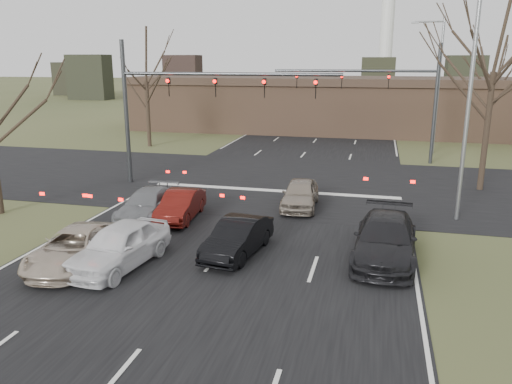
% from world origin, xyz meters
% --- Properties ---
extents(ground, '(360.00, 360.00, 0.00)m').
position_xyz_m(ground, '(0.00, 0.00, 0.00)').
color(ground, '#3D4525').
rests_on(ground, ground).
extents(road_main, '(14.00, 300.00, 0.02)m').
position_xyz_m(road_main, '(0.00, 60.00, 0.01)').
color(road_main, black).
rests_on(road_main, ground).
extents(road_cross, '(200.00, 14.00, 0.02)m').
position_xyz_m(road_cross, '(0.00, 15.00, 0.01)').
color(road_cross, black).
rests_on(road_cross, ground).
extents(building, '(42.40, 10.40, 5.30)m').
position_xyz_m(building, '(2.00, 38.00, 2.67)').
color(building, brown).
rests_on(building, ground).
extents(mast_arm_near, '(12.12, 0.24, 8.00)m').
position_xyz_m(mast_arm_near, '(-5.23, 13.00, 5.07)').
color(mast_arm_near, '#383A3D').
rests_on(mast_arm_near, ground).
extents(mast_arm_far, '(11.12, 0.24, 8.00)m').
position_xyz_m(mast_arm_far, '(6.18, 23.00, 5.02)').
color(mast_arm_far, '#383A3D').
rests_on(mast_arm_far, ground).
extents(streetlight_right_near, '(2.34, 0.25, 10.00)m').
position_xyz_m(streetlight_right_near, '(8.82, 10.00, 5.59)').
color(streetlight_right_near, gray).
rests_on(streetlight_right_near, ground).
extents(streetlight_right_far, '(2.34, 0.25, 10.00)m').
position_xyz_m(streetlight_right_far, '(9.32, 27.00, 5.59)').
color(streetlight_right_far, gray).
rests_on(streetlight_right_far, ground).
extents(tree_right_near, '(6.90, 6.90, 11.50)m').
position_xyz_m(tree_right_near, '(11.00, 16.00, 8.90)').
color(tree_right_near, black).
rests_on(tree_right_near, ground).
extents(tree_left_far, '(5.70, 5.70, 9.50)m').
position_xyz_m(tree_left_far, '(-13.00, 25.00, 7.34)').
color(tree_left_far, black).
rests_on(tree_left_far, ground).
extents(tree_right_far, '(5.40, 5.40, 9.00)m').
position_xyz_m(tree_right_far, '(15.00, 35.00, 6.96)').
color(tree_right_far, black).
rests_on(tree_right_far, ground).
extents(car_silver_suv, '(2.54, 4.74, 1.27)m').
position_xyz_m(car_silver_suv, '(-4.55, 1.44, 0.63)').
color(car_silver_suv, '#C1B19C').
rests_on(car_silver_suv, ground).
extents(car_white_sedan, '(2.35, 4.67, 1.52)m').
position_xyz_m(car_white_sedan, '(-3.00, 1.69, 0.76)').
color(car_white_sedan, white).
rests_on(car_white_sedan, ground).
extents(car_black_hatch, '(1.91, 4.12, 1.31)m').
position_xyz_m(car_black_hatch, '(0.63, 3.72, 0.65)').
color(car_black_hatch, black).
rests_on(car_black_hatch, ground).
extents(car_charcoal_sedan, '(2.39, 5.32, 1.51)m').
position_xyz_m(car_charcoal_sedan, '(5.84, 4.52, 0.76)').
color(car_charcoal_sedan, black).
rests_on(car_charcoal_sedan, ground).
extents(car_grey_ahead, '(1.97, 4.47, 1.28)m').
position_xyz_m(car_grey_ahead, '(-4.50, 6.94, 0.64)').
color(car_grey_ahead, slate).
rests_on(car_grey_ahead, ground).
extents(car_red_ahead, '(1.66, 3.97, 1.28)m').
position_xyz_m(car_red_ahead, '(-3.00, 7.19, 0.64)').
color(car_red_ahead, '#4C0F0A').
rests_on(car_red_ahead, ground).
extents(car_silver_ahead, '(1.79, 4.08, 1.37)m').
position_xyz_m(car_silver_ahead, '(1.91, 10.21, 0.68)').
color(car_silver_ahead, gray).
rests_on(car_silver_ahead, ground).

